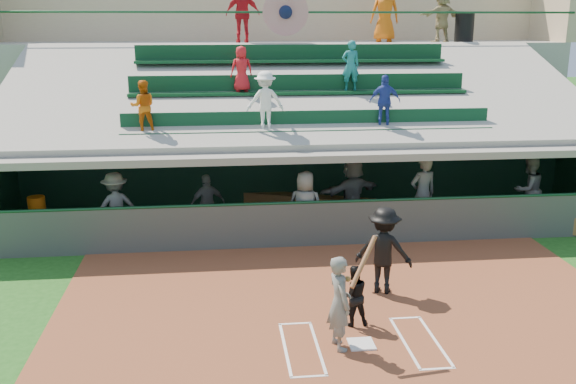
{
  "coord_description": "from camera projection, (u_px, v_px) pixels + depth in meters",
  "views": [
    {
      "loc": [
        -2.33,
        -9.64,
        5.35
      ],
      "look_at": [
        -0.86,
        3.5,
        1.8
      ],
      "focal_mm": 40.0,
      "sensor_mm": 36.0,
      "label": 1
    }
  ],
  "objects": [
    {
      "name": "ground",
      "position": [
        361.0,
        346.0,
        10.89
      ],
      "size": [
        100.0,
        100.0,
        0.0
      ],
      "primitive_type": "plane",
      "color": "#1B4F16",
      "rests_on": "ground"
    },
    {
      "name": "dirt_slab",
      "position": [
        355.0,
        332.0,
        11.37
      ],
      "size": [
        11.0,
        9.0,
        0.02
      ],
      "primitive_type": "cube",
      "color": "brown",
      "rests_on": "ground"
    },
    {
      "name": "home_plate",
      "position": [
        361.0,
        344.0,
        10.88
      ],
      "size": [
        0.43,
        0.43,
        0.03
      ],
      "primitive_type": "cube",
      "color": "white",
      "rests_on": "dirt_slab"
    },
    {
      "name": "batters_box_chalk",
      "position": [
        361.0,
        345.0,
        10.88
      ],
      "size": [
        2.65,
        1.85,
        0.01
      ],
      "color": "silver",
      "rests_on": "dirt_slab"
    },
    {
      "name": "dugout_floor",
      "position": [
        306.0,
        224.0,
        17.36
      ],
      "size": [
        16.0,
        3.5,
        0.04
      ],
      "primitive_type": "cube",
      "color": "gray",
      "rests_on": "ground"
    },
    {
      "name": "concourse_slab",
      "position": [
        281.0,
        107.0,
        23.25
      ],
      "size": [
        20.0,
        3.0,
        4.6
      ],
      "primitive_type": "cube",
      "color": "gray",
      "rests_on": "ground"
    },
    {
      "name": "grandstand",
      "position": [
        290.0,
        120.0,
        20.39
      ],
      "size": [
        20.4,
        10.4,
        7.8
      ],
      "color": "#454A45",
      "rests_on": "ground"
    },
    {
      "name": "batter_at_plate",
      "position": [
        340.0,
        302.0,
        10.6
      ],
      "size": [
        0.87,
        0.75,
        1.95
      ],
      "color": "#5B5E59",
      "rests_on": "dirt_slab"
    },
    {
      "name": "catcher",
      "position": [
        353.0,
        295.0,
        11.48
      ],
      "size": [
        0.58,
        0.47,
        1.13
      ],
      "primitive_type": "imported",
      "rotation": [
        0.0,
        0.0,
        3.22
      ],
      "color": "black",
      "rests_on": "dirt_slab"
    },
    {
      "name": "home_umpire",
      "position": [
        384.0,
        250.0,
        12.81
      ],
      "size": [
        1.31,
        1.04,
        1.77
      ],
      "primitive_type": "imported",
      "rotation": [
        0.0,
        0.0,
        2.75
      ],
      "color": "black",
      "rests_on": "dirt_slab"
    },
    {
      "name": "dugout_bench",
      "position": [
        307.0,
        203.0,
        18.4
      ],
      "size": [
        14.22,
        6.23,
        0.46
      ],
      "primitive_type": "cube",
      "rotation": [
        0.0,
        0.0,
        -0.39
      ],
      "color": "olive",
      "rests_on": "dugout_floor"
    },
    {
      "name": "white_table",
      "position": [
        37.0,
        225.0,
        16.16
      ],
      "size": [
        0.87,
        0.78,
        0.62
      ],
      "primitive_type": "cube",
      "rotation": [
        0.0,
        0.0,
        0.43
      ],
      "color": "silver",
      "rests_on": "dugout_floor"
    },
    {
      "name": "water_cooler",
      "position": [
        37.0,
        205.0,
        16.03
      ],
      "size": [
        0.43,
        0.43,
        0.43
      ],
      "primitive_type": "cylinder",
      "color": "orange",
      "rests_on": "white_table"
    },
    {
      "name": "dugout_player_a",
      "position": [
        116.0,
        207.0,
        15.78
      ],
      "size": [
        1.28,
        1.02,
        1.73
      ],
      "primitive_type": "imported",
      "rotation": [
        0.0,
        0.0,
        3.53
      ],
      "color": "#61635E",
      "rests_on": "dugout_floor"
    },
    {
      "name": "dugout_player_b",
      "position": [
        208.0,
        204.0,
        16.36
      ],
      "size": [
        0.98,
        0.64,
        1.55
      ],
      "primitive_type": "imported",
      "rotation": [
        0.0,
        0.0,
        3.45
      ],
      "color": "#545651",
      "rests_on": "dugout_floor"
    },
    {
      "name": "dugout_player_c",
      "position": [
        305.0,
        207.0,
        15.66
      ],
      "size": [
        1.01,
        0.81,
        1.79
      ],
      "primitive_type": "imported",
      "rotation": [
        0.0,
        0.0,
        2.83
      ],
      "color": "#555752",
      "rests_on": "dugout_floor"
    },
    {
      "name": "dugout_player_d",
      "position": [
        352.0,
        193.0,
        16.71
      ],
      "size": [
        1.84,
        1.22,
        1.9
      ],
      "primitive_type": "imported",
      "rotation": [
        0.0,
        0.0,
        3.55
      ],
      "color": "#565853",
      "rests_on": "dugout_floor"
    },
    {
      "name": "dugout_player_e",
      "position": [
        423.0,
        194.0,
        16.42
      ],
      "size": [
        0.82,
        0.64,
        1.99
      ],
      "primitive_type": "imported",
      "rotation": [
        0.0,
        0.0,
        3.39
      ],
      "color": "#525550",
      "rests_on": "dugout_floor"
    },
    {
      "name": "dugout_player_f",
      "position": [
        528.0,
        190.0,
        17.18
      ],
      "size": [
        1.06,
        0.93,
        1.83
      ],
      "primitive_type": "imported",
      "rotation": [
        0.0,
        0.0,
        3.45
      ],
      "color": "#595C57",
      "rests_on": "dugout_floor"
    },
    {
      "name": "trash_bin",
      "position": [
        464.0,
        28.0,
        22.43
      ],
      "size": [
        0.66,
        0.66,
        0.98
      ],
      "primitive_type": "cylinder",
      "color": "black",
      "rests_on": "concourse_slab"
    },
    {
      "name": "concourse_staff_a",
      "position": [
        243.0,
        14.0,
        21.26
      ],
      "size": [
        1.13,
        0.49,
        1.92
      ],
      "primitive_type": "imported",
      "rotation": [
        0.0,
        0.0,
        3.16
      ],
      "color": "red",
      "rests_on": "concourse_slab"
    },
    {
      "name": "concourse_staff_b",
      "position": [
        385.0,
        12.0,
        22.36
      ],
      "size": [
        1.04,
        0.74,
        2.01
      ],
      "primitive_type": "imported",
      "rotation": [
        0.0,
        0.0,
        3.04
      ],
      "color": "#C9570B",
      "rests_on": "concourse_slab"
    },
    {
      "name": "concourse_staff_c",
      "position": [
        442.0,
        17.0,
        22.16
      ],
      "size": [
        1.68,
        0.95,
        1.73
      ],
      "primitive_type": "imported",
      "rotation": [
        0.0,
        0.0,
        3.43
      ],
      "color": "tan",
      "rests_on": "concourse_slab"
    }
  ]
}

